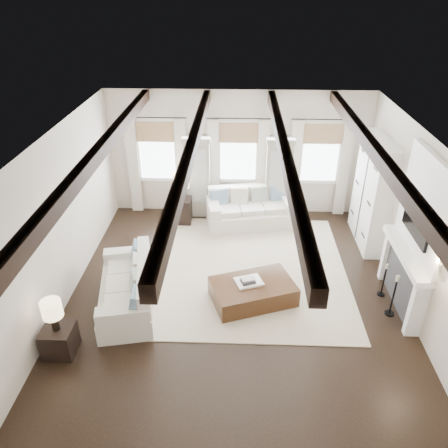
{
  "coord_description": "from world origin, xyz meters",
  "views": [
    {
      "loc": [
        0.04,
        -6.69,
        5.52
      ],
      "look_at": [
        -0.25,
        0.96,
        1.15
      ],
      "focal_mm": 35.0,
      "sensor_mm": 36.0,
      "label": 1
    }
  ],
  "objects_px": {
    "sofa_left": "(129,289)",
    "side_table_back": "(183,211)",
    "sofa_back": "(250,210)",
    "side_table_front": "(59,340)",
    "ottoman": "(253,292)"
  },
  "relations": [
    {
      "from": "sofa_left",
      "to": "ottoman",
      "type": "height_order",
      "value": "sofa_left"
    },
    {
      "from": "side_table_back",
      "to": "sofa_left",
      "type": "bearing_deg",
      "value": -100.75
    },
    {
      "from": "ottoman",
      "to": "side_table_front",
      "type": "bearing_deg",
      "value": -175.46
    },
    {
      "from": "ottoman",
      "to": "side_table_back",
      "type": "height_order",
      "value": "side_table_back"
    },
    {
      "from": "side_table_front",
      "to": "sofa_back",
      "type": "bearing_deg",
      "value": 54.62
    },
    {
      "from": "ottoman",
      "to": "side_table_back",
      "type": "distance_m",
      "value": 3.5
    },
    {
      "from": "sofa_back",
      "to": "side_table_front",
      "type": "distance_m",
      "value": 5.58
    },
    {
      "from": "sofa_left",
      "to": "side_table_back",
      "type": "distance_m",
      "value": 3.31
    },
    {
      "from": "side_table_front",
      "to": "sofa_left",
      "type": "bearing_deg",
      "value": 54.28
    },
    {
      "from": "side_table_front",
      "to": "side_table_back",
      "type": "height_order",
      "value": "side_table_back"
    },
    {
      "from": "sofa_left",
      "to": "sofa_back",
      "type": "bearing_deg",
      "value": 54.75
    },
    {
      "from": "side_table_back",
      "to": "ottoman",
      "type": "bearing_deg",
      "value": -60.44
    },
    {
      "from": "sofa_back",
      "to": "ottoman",
      "type": "height_order",
      "value": "sofa_back"
    },
    {
      "from": "sofa_back",
      "to": "sofa_left",
      "type": "xyz_separation_m",
      "value": [
        -2.33,
        -3.29,
        -0.01
      ]
    },
    {
      "from": "sofa_left",
      "to": "side_table_front",
      "type": "height_order",
      "value": "sofa_left"
    }
  ]
}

